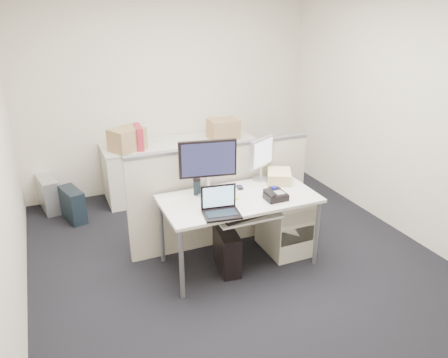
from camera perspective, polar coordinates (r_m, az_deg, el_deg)
name	(u,v)px	position (r m, az deg, el deg)	size (l,w,h in m)	color
floor	(238,262)	(4.56, 1.87, -10.82)	(4.00, 4.50, 0.01)	black
wall_back	(170,91)	(6.04, -7.13, 11.36)	(4.00, 0.02, 2.70)	beige
wall_front	(443,263)	(2.32, 26.65, -9.82)	(4.00, 0.02, 2.70)	beige
wall_right	(409,114)	(5.13, 23.00, 7.79)	(0.02, 4.50, 2.70)	beige
desk	(239,203)	(4.23, 1.98, -3.21)	(1.50, 0.75, 0.73)	silver
keyboard_tray	(247,215)	(4.10, 3.04, -4.77)	(0.62, 0.32, 0.02)	silver
drawer_pedestal	(284,222)	(4.66, 7.85, -5.56)	(0.40, 0.55, 0.65)	#B6B39F
cubicle_partition	(221,196)	(4.65, -0.34, -2.30)	(2.00, 0.06, 1.10)	beige
back_counter	(180,167)	(6.01, -5.82, 1.54)	(2.00, 0.60, 0.72)	#B6B39F
monitor_main	(208,168)	(4.16, -2.13, 1.45)	(0.55, 0.21, 0.55)	black
monitor_small	(261,160)	(4.55, 4.91, 2.54)	(0.36, 0.18, 0.44)	#B7B7BC
laptop	(222,203)	(3.81, -0.31, -3.14)	(0.32, 0.24, 0.24)	black
trackball	(274,191)	(4.29, 6.57, -1.60)	(0.14, 0.14, 0.05)	black
desk_phone	(276,196)	(4.17, 6.79, -2.28)	(0.20, 0.16, 0.06)	black
paper_stack	(223,194)	(4.25, -0.15, -1.98)	(0.21, 0.26, 0.01)	white
sticky_pad	(234,198)	(4.18, 1.37, -2.45)	(0.08, 0.08, 0.01)	yellow
travel_mug	(197,187)	(4.24, -3.55, -1.11)	(0.07, 0.07, 0.15)	black
banana	(272,197)	(4.19, 6.34, -2.33)	(0.16, 0.04, 0.04)	yellow
cellphone	(240,187)	(4.40, 2.08, -1.11)	(0.05, 0.10, 0.01)	black
manila_folders	(279,176)	(4.58, 7.20, 0.36)	(0.24, 0.30, 0.11)	tan
keyboard	(244,216)	(4.04, 2.65, -4.85)	(0.43, 0.15, 0.02)	black
pc_tower_desk	(227,250)	(4.36, 0.37, -9.24)	(0.18, 0.45, 0.42)	black
pc_tower_spare_dark	(73,205)	(5.58, -19.14, -3.19)	(0.17, 0.43, 0.40)	black
pc_tower_spare_silver	(49,194)	(5.93, -21.90, -1.84)	(0.19, 0.47, 0.43)	#B7B7BC
cardboard_box_left	(127,140)	(5.58, -12.53, 5.00)	(0.40, 0.30, 0.30)	tan
cardboard_box_right	(223,129)	(5.94, -0.10, 6.49)	(0.39, 0.30, 0.28)	tan
red_binder	(139,138)	(5.63, -11.07, 5.31)	(0.08, 0.33, 0.31)	#AD2434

